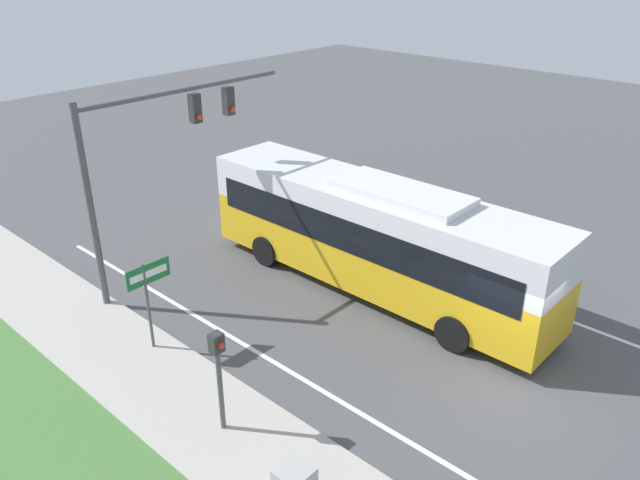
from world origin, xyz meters
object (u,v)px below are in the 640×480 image
at_px(signal_gantry, 155,146).
at_px(pedestrian_signal, 218,366).
at_px(bus, 375,232).
at_px(street_sign, 148,289).

xyz_separation_m(signal_gantry, pedestrian_signal, (-3.40, -6.81, -2.70)).
distance_m(bus, pedestrian_signal, 7.54).
bearing_deg(pedestrian_signal, street_sign, 78.07).
relative_size(signal_gantry, street_sign, 2.81).
xyz_separation_m(bus, street_sign, (-6.58, 2.30, -0.08)).
bearing_deg(street_sign, bus, -19.29).
bearing_deg(signal_gantry, pedestrian_signal, -116.53).
bearing_deg(pedestrian_signal, bus, 11.62).
relative_size(pedestrian_signal, street_sign, 1.00).
relative_size(bus, pedestrian_signal, 4.51).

